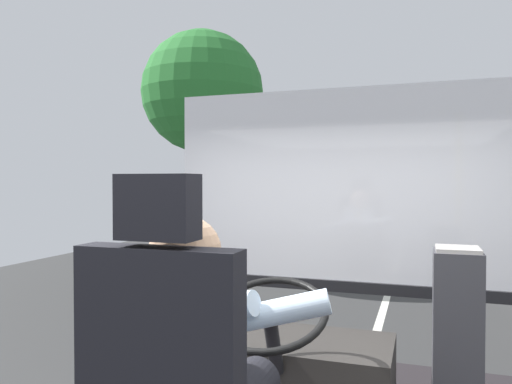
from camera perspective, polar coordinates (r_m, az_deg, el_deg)
The scene contains 7 objects.
ground at distance 10.91m, azimuth 15.85°, elevation -9.80°, with size 18.00×44.00×0.06m.
bus_driver at distance 1.64m, azimuth -7.24°, elevation -19.42°, with size 0.81×0.59×0.74m.
steering_console at distance 2.85m, azimuth 4.07°, elevation -20.29°, with size 1.10×0.97×0.78m.
fare_box at distance 2.85m, azimuth 22.64°, elevation -15.33°, with size 0.24×0.26×0.93m.
windshield_panel at distance 3.57m, azimuth 9.82°, elevation -2.39°, with size 2.50×0.08×1.48m.
street_tree at distance 10.68m, azimuth -6.32°, elevation 11.38°, with size 2.61×2.61×5.30m.
parked_car_charcoal at distance 25.31m, azimuth 25.77°, elevation -1.90°, with size 1.87×4.37×1.40m.
Camera 1 is at (0.56, -1.89, 2.06)m, focal length 33.88 mm.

